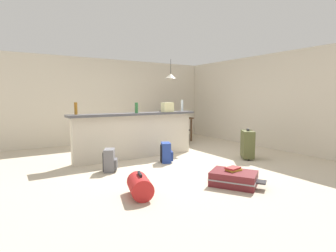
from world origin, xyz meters
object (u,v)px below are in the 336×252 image
at_px(dining_table, 172,120).
at_px(backpack_blue, 166,153).
at_px(suitcase_upright_olive, 247,144).
at_px(backpack_grey, 110,161).
at_px(dining_chair_near_partition, 180,126).
at_px(book_stack, 233,169).
at_px(pendant_lamp, 171,76).
at_px(bottle_clear, 182,106).
at_px(suitcase_flat_maroon, 234,178).
at_px(grocery_bag, 167,107).
at_px(duffel_bag_red, 140,186).
at_px(bottle_green, 136,108).
at_px(bottle_amber, 76,108).
at_px(dining_chair_far_side, 165,123).

height_order(dining_table, backpack_blue, dining_table).
height_order(suitcase_upright_olive, backpack_grey, suitcase_upright_olive).
height_order(backpack_grey, backpack_blue, same).
bearing_deg(dining_chair_near_partition, book_stack, -111.23).
bearing_deg(pendant_lamp, bottle_clear, -112.05).
relative_size(dining_table, suitcase_upright_olive, 1.64).
height_order(dining_table, suitcase_flat_maroon, dining_table).
bearing_deg(book_stack, pendant_lamp, 71.22).
distance_m(grocery_bag, duffel_bag_red, 2.93).
relative_size(suitcase_upright_olive, backpack_blue, 1.60).
bearing_deg(duffel_bag_red, dining_chair_near_partition, 48.01).
xyz_separation_m(suitcase_upright_olive, book_stack, (-1.55, -1.08, -0.08)).
relative_size(bottle_green, backpack_grey, 0.55).
relative_size(suitcase_flat_maroon, book_stack, 3.60).
bearing_deg(bottle_amber, backpack_blue, -26.43).
bearing_deg(bottle_clear, suitcase_upright_olive, -60.30).
bearing_deg(bottle_amber, duffel_bag_red, -82.29).
xyz_separation_m(grocery_bag, dining_chair_far_side, (1.18, 2.08, -0.62)).
height_order(bottle_clear, pendant_lamp, pendant_lamp).
bearing_deg(bottle_amber, dining_table, 23.56).
distance_m(bottle_amber, dining_chair_near_partition, 3.29).
bearing_deg(bottle_amber, bottle_clear, -1.89).
relative_size(grocery_bag, suitcase_flat_maroon, 0.30).
bearing_deg(suitcase_upright_olive, dining_chair_near_partition, 95.34).
bearing_deg(dining_chair_near_partition, duffel_bag_red, -131.99).
height_order(grocery_bag, suitcase_upright_olive, grocery_bag).
bearing_deg(dining_table, bottle_amber, -156.44).
xyz_separation_m(bottle_green, dining_chair_far_side, (2.01, 2.12, -0.62)).
relative_size(dining_chair_near_partition, book_stack, 3.82).
xyz_separation_m(suitcase_upright_olive, backpack_grey, (-2.95, 0.65, -0.13)).
bearing_deg(book_stack, duffel_bag_red, 168.40).
distance_m(grocery_bag, dining_chair_far_side, 2.47).
relative_size(duffel_bag_red, book_stack, 2.23).
height_order(pendant_lamp, duffel_bag_red, pendant_lamp).
relative_size(grocery_bag, dining_chair_near_partition, 0.28).
height_order(bottle_amber, backpack_grey, bottle_amber).
height_order(bottle_clear, dining_chair_far_side, bottle_clear).
relative_size(bottle_green, backpack_blue, 0.55).
distance_m(suitcase_flat_maroon, backpack_grey, 2.25).
bearing_deg(dining_chair_far_side, bottle_green, -133.36).
bearing_deg(grocery_bag, dining_table, 53.86).
distance_m(bottle_amber, bottle_green, 1.26).
bearing_deg(suitcase_upright_olive, pendant_lamp, 94.34).
bearing_deg(suitcase_upright_olive, suitcase_flat_maroon, -144.50).
xyz_separation_m(bottle_clear, backpack_blue, (-0.91, -0.73, -0.96)).
distance_m(dining_chair_far_side, book_stack, 4.75).
bearing_deg(dining_chair_near_partition, grocery_bag, -136.22).
distance_m(pendant_lamp, backpack_blue, 3.18).
distance_m(dining_chair_near_partition, pendant_lamp, 1.56).
bearing_deg(bottle_amber, pendant_lamp, 23.51).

